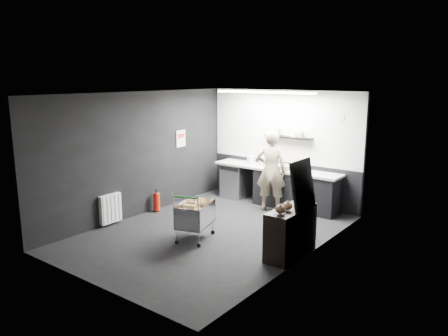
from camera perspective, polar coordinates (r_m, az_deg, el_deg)
The scene contains 22 objects.
floor at distance 8.67m, azimuth -1.63°, elevation -8.43°, with size 5.50×5.50×0.00m, color black.
ceiling at distance 8.14m, azimuth -1.74°, elevation 9.69°, with size 5.50×5.50×0.00m, color white.
wall_back at distance 10.55m, azimuth 7.73°, elevation 2.73°, with size 5.50×5.50×0.00m, color black.
wall_front at distance 6.46m, azimuth -17.21°, elevation -3.58°, with size 5.50×5.50×0.00m, color black.
wall_left at distance 9.66m, azimuth -10.97°, elevation 1.77°, with size 5.50×5.50×0.00m, color black.
wall_right at distance 7.24m, azimuth 10.74°, elevation -1.59°, with size 5.50×5.50×0.00m, color black.
kitchen_wall_panel at distance 10.46m, azimuth 7.76°, elevation 5.42°, with size 3.95×0.02×1.70m, color silver.
dado_panel at distance 10.70m, azimuth 7.55°, elevation -1.78°, with size 3.95×0.02×1.00m, color black.
floating_shelf at distance 10.30m, azimuth 8.39°, elevation 4.01°, with size 1.20×0.22×0.04m, color black.
wall_clock at distance 9.82m, azimuth 14.94°, elevation 6.46°, with size 0.20×0.20×0.03m, color white.
poster at distance 10.52m, azimuth -5.67°, elevation 3.85°, with size 0.02×0.30×0.40m, color silver.
poster_red_band at distance 10.50m, azimuth -5.65°, elevation 4.23°, with size 0.01×0.22×0.10m, color #B31A16.
radiator at distance 9.29m, azimuth -14.61°, elevation -5.16°, with size 0.10×0.50×0.60m, color white.
ceiling_strip at distance 9.65m, azimuth 5.27°, elevation 9.82°, with size 2.40×0.20×0.04m, color white.
prep_counter at distance 10.38m, azimuth 7.35°, elevation -2.44°, with size 3.20×0.61×0.90m.
person at distance 9.89m, azimuth 6.18°, elevation -0.32°, with size 0.68×0.45×1.86m, color beige.
shopping_cart at distance 8.22m, azimuth -3.81°, elevation -6.27°, with size 0.76×1.02×0.95m.
sideboard at distance 7.54m, azimuth 8.90°, elevation -7.41°, with size 0.48×1.12×1.68m.
fire_extinguisher at distance 10.01m, azimuth -8.80°, elevation -4.30°, with size 0.15×0.15×0.50m.
cardboard_box at distance 10.22m, azimuth 7.38°, elevation 0.16°, with size 0.51×0.38×0.10m, color #997952.
pink_tub at distance 10.69m, azimuth 3.56°, elevation 1.05°, with size 0.21×0.21×0.21m, color #F5D4DA.
white_container at distance 10.44m, azimuth 5.20°, elevation 0.64°, with size 0.18×0.14×0.16m, color white.
Camera 1 is at (5.11, -6.33, 3.02)m, focal length 35.00 mm.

